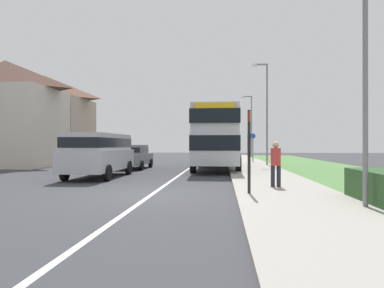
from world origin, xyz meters
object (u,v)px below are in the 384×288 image
object	(u,v)px
cycle_route_sign	(253,146)
parked_van_silver	(100,151)
double_decker_bus	(216,136)
street_lamp_near	(361,13)
street_lamp_far	(251,122)
pedestrian_at_stop	(276,162)
street_lamp_mid	(266,107)
bus_stop_sign	(249,146)
parked_car_grey	(133,156)

from	to	relation	value
cycle_route_sign	parked_van_silver	bearing A→B (deg)	-121.42
double_decker_bus	street_lamp_near	bearing A→B (deg)	-75.40
parked_van_silver	street_lamp_far	bearing A→B (deg)	69.52
pedestrian_at_stop	parked_van_silver	bearing A→B (deg)	151.01
street_lamp_mid	street_lamp_far	world-z (taller)	street_lamp_mid
bus_stop_sign	street_lamp_near	distance (m)	4.48
double_decker_bus	parked_van_silver	world-z (taller)	double_decker_bus
street_lamp_near	street_lamp_mid	world-z (taller)	street_lamp_near
double_decker_bus	bus_stop_sign	world-z (taller)	double_decker_bus
double_decker_bus	parked_car_grey	xyz separation A→B (m)	(-5.40, 0.25, -1.28)
double_decker_bus	cycle_route_sign	size ratio (longest dim) A/B	3.96
parked_car_grey	street_lamp_far	size ratio (longest dim) A/B	0.64
cycle_route_sign	street_lamp_far	bearing A→B (deg)	86.71
street_lamp_far	parked_van_silver	bearing A→B (deg)	-110.48
street_lamp_mid	street_lamp_far	distance (m)	14.86
double_decker_bus	cycle_route_sign	distance (m)	8.45
parked_car_grey	street_lamp_near	distance (m)	17.22
street_lamp_near	parked_van_silver	bearing A→B (deg)	138.54
bus_stop_sign	street_lamp_far	distance (m)	30.28
parked_van_silver	street_lamp_near	xyz separation A→B (m)	(9.11, -8.05, 3.41)
parked_van_silver	street_lamp_mid	size ratio (longest dim) A/B	0.76
parked_van_silver	parked_car_grey	world-z (taller)	parked_van_silver
parked_car_grey	bus_stop_sign	xyz separation A→B (m)	(6.57, -12.09, 0.68)
pedestrian_at_stop	bus_stop_sign	bearing A→B (deg)	-121.03
parked_car_grey	street_lamp_near	bearing A→B (deg)	-57.49
parked_car_grey	street_lamp_far	world-z (taller)	street_lamp_far
pedestrian_at_stop	street_lamp_near	size ratio (longest dim) A/B	0.20
cycle_route_sign	parked_car_grey	bearing A→B (deg)	-137.42
cycle_route_sign	bus_stop_sign	bearing A→B (deg)	-95.07
parked_van_silver	street_lamp_near	distance (m)	12.62
double_decker_bus	parked_van_silver	bearing A→B (deg)	-133.07
parked_van_silver	parked_car_grey	xyz separation A→B (m)	(0.08, 6.11, -0.39)
parked_car_grey	cycle_route_sign	distance (m)	11.32
double_decker_bus	cycle_route_sign	bearing A→B (deg)	69.68
street_lamp_mid	pedestrian_at_stop	bearing A→B (deg)	-95.26
cycle_route_sign	street_lamp_near	size ratio (longest dim) A/B	0.31
bus_stop_sign	parked_car_grey	bearing A→B (deg)	118.55
street_lamp_near	street_lamp_mid	bearing A→B (deg)	90.59
double_decker_bus	street_lamp_near	distance (m)	14.60
street_lamp_near	bus_stop_sign	bearing A→B (deg)	139.75
double_decker_bus	bus_stop_sign	xyz separation A→B (m)	(1.17, -11.84, -0.60)
parked_car_grey	street_lamp_mid	distance (m)	9.98
parked_van_silver	bus_stop_sign	world-z (taller)	bus_stop_sign
pedestrian_at_stop	cycle_route_sign	size ratio (longest dim) A/B	0.66
parked_car_grey	street_lamp_far	distance (m)	20.34
street_lamp_far	street_lamp_near	bearing A→B (deg)	-89.81
street_lamp_near	street_lamp_mid	xyz separation A→B (m)	(-0.18, 17.30, -0.43)
double_decker_bus	street_lamp_far	xyz separation A→B (m)	(3.52, 18.25, 1.93)
double_decker_bus	parked_van_silver	size ratio (longest dim) A/B	1.79
pedestrian_at_stop	street_lamp_far	bearing A→B (deg)	87.34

